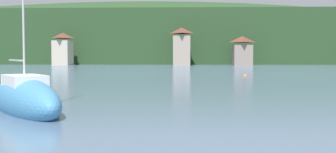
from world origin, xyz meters
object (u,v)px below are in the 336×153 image
(shore_building_west, at_px, (63,49))
(sailboat_mid_0, at_px, (25,99))
(shore_building_central, at_px, (242,51))
(shore_building_westcentral, at_px, (182,47))
(mooring_buoy_near, at_px, (245,76))

(shore_building_west, xyz_separation_m, sailboat_mid_0, (22.39, -82.29, -3.26))
(shore_building_central, bearing_deg, shore_building_westcentral, -179.58)
(shore_building_central, relative_size, mooring_buoy_near, 16.20)
(shore_building_westcentral, distance_m, mooring_buoy_near, 51.17)
(sailboat_mid_0, relative_size, mooring_buoy_near, 27.55)
(shore_building_west, distance_m, sailboat_mid_0, 85.34)
(shore_building_westcentral, bearing_deg, shore_building_central, 0.42)
(shore_building_westcentral, xyz_separation_m, mooring_buoy_near, (7.95, -50.36, -4.37))
(mooring_buoy_near, bearing_deg, shore_building_west, 126.17)
(shore_building_central, distance_m, mooring_buoy_near, 50.99)
(shore_building_west, xyz_separation_m, shore_building_central, (43.32, 0.09, -0.42))
(shore_building_west, bearing_deg, shore_building_westcentral, -0.03)
(mooring_buoy_near, bearing_deg, sailboat_mid_0, -114.35)
(shore_building_west, height_order, mooring_buoy_near, shore_building_west)
(sailboat_mid_0, xyz_separation_m, mooring_buoy_near, (14.45, 31.92, -0.55))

